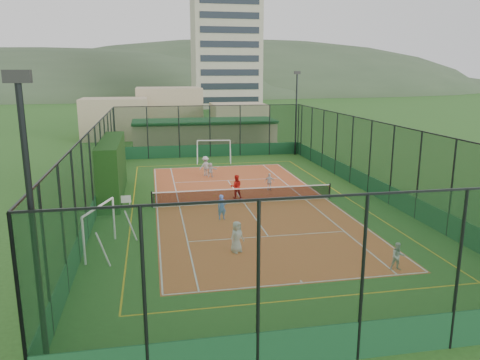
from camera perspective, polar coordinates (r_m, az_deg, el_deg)
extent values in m
plane|color=#29551D|center=(29.98, 0.48, -2.80)|extent=(300.00, 300.00, 0.00)
cube|color=#CC592D|center=(29.98, 0.48, -2.79)|extent=(11.17, 23.97, 0.01)
cube|color=beige|center=(111.88, -1.78, 16.56)|extent=(15.00, 12.00, 30.00)
cube|color=black|center=(32.27, -15.30, 1.38)|extent=(1.32, 8.78, 3.84)
imported|color=silver|center=(21.77, -0.40, -6.94)|extent=(0.87, 0.78, 1.49)
imported|color=#4B78D6|center=(26.53, -2.22, -3.31)|extent=(0.57, 0.43, 1.43)
imported|color=silver|center=(21.02, 18.69, -8.82)|extent=(0.66, 0.55, 1.21)
imported|color=silver|center=(37.67, -4.24, 1.71)|extent=(1.15, 0.86, 1.58)
imported|color=silver|center=(33.02, 3.62, -0.22)|extent=(0.77, 0.47, 1.22)
imported|color=white|center=(37.21, -3.63, 1.25)|extent=(1.13, 0.57, 1.16)
imported|color=red|center=(30.86, -0.47, -0.81)|extent=(0.80, 0.64, 1.58)
sphere|color=#CCE033|center=(31.84, -0.53, -1.77)|extent=(0.07, 0.07, 0.07)
sphere|color=#CCE033|center=(31.09, -0.20, -2.14)|extent=(0.07, 0.07, 0.07)
sphere|color=#CCE033|center=(31.64, -3.06, -1.89)|extent=(0.07, 0.07, 0.07)
sphere|color=#CCE033|center=(31.59, 5.91, -1.96)|extent=(0.07, 0.07, 0.07)
sphere|color=#CCE033|center=(31.50, -3.18, -1.95)|extent=(0.07, 0.07, 0.07)
sphere|color=#CCE033|center=(31.33, -6.30, -2.10)|extent=(0.07, 0.07, 0.07)
sphere|color=#CCE033|center=(31.72, 2.67, -1.84)|extent=(0.07, 0.07, 0.07)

